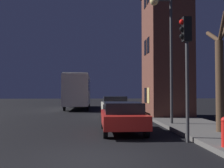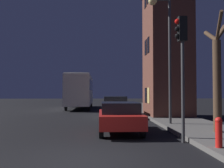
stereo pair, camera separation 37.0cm
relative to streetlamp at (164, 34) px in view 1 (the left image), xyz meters
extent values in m
plane|color=black|center=(-3.69, -6.11, -4.92)|extent=(120.00, 120.00, 0.00)
cube|color=brown|center=(1.51, 4.82, -0.20)|extent=(2.82, 3.96, 9.09)
cube|color=#F2D172|center=(0.08, 4.32, -3.34)|extent=(0.03, 0.70, 1.10)
cube|color=black|center=(0.08, 5.31, -3.34)|extent=(0.03, 0.70, 1.10)
cube|color=black|center=(0.08, 4.32, 0.20)|extent=(0.03, 0.70, 1.10)
cube|color=black|center=(0.08, 5.31, 0.20)|extent=(0.03, 0.70, 1.10)
cube|color=black|center=(0.08, 5.31, 3.74)|extent=(0.03, 0.70, 1.10)
cylinder|color=#38383A|center=(0.39, 0.00, -1.42)|extent=(0.14, 0.14, 6.64)
cylinder|color=#38383A|center=(-0.06, 0.00, 1.79)|extent=(0.90, 0.09, 0.09)
sphere|color=#F9E08C|center=(-0.51, 0.00, 1.74)|extent=(0.46, 0.46, 0.46)
cylinder|color=#38383A|center=(-0.28, -4.04, -3.08)|extent=(0.12, 0.12, 3.69)
cube|color=black|center=(-0.28, -4.04, -0.78)|extent=(0.30, 0.24, 0.90)
sphere|color=red|center=(-0.46, -4.04, -0.51)|extent=(0.20, 0.20, 0.20)
sphere|color=black|center=(-0.46, -4.04, -0.78)|extent=(0.20, 0.20, 0.20)
sphere|color=black|center=(-0.46, -4.04, -1.05)|extent=(0.20, 0.20, 0.20)
cylinder|color=#473323|center=(1.58, -2.82, -2.84)|extent=(0.34, 0.34, 3.81)
cylinder|color=#473323|center=(1.54, -2.38, -0.67)|extent=(0.27, 0.99, 0.69)
cylinder|color=#473323|center=(1.87, -2.58, -0.57)|extent=(0.78, 0.68, 0.84)
cylinder|color=#473323|center=(1.42, -3.36, -0.48)|extent=(0.45, 1.19, 1.00)
cube|color=beige|center=(-5.46, 14.28, -2.94)|extent=(2.41, 9.29, 3.00)
cube|color=black|center=(-5.46, 14.28, -2.40)|extent=(2.43, 8.55, 1.08)
cube|color=#B2B2B2|center=(-5.46, 14.28, -1.37)|extent=(2.29, 8.83, 0.12)
cylinder|color=black|center=(-4.35, 17.30, -4.44)|extent=(0.18, 0.96, 0.96)
cylinder|color=black|center=(-6.58, 17.30, -4.44)|extent=(0.18, 0.96, 0.96)
cylinder|color=black|center=(-4.35, 11.26, -4.44)|extent=(0.18, 0.96, 0.96)
cylinder|color=black|center=(-6.58, 11.26, -4.44)|extent=(0.18, 0.96, 0.96)
cube|color=#B21E19|center=(-2.42, -1.71, -4.29)|extent=(1.82, 4.00, 0.56)
cube|color=black|center=(-2.42, -1.91, -3.78)|extent=(1.61, 2.08, 0.46)
cylinder|color=black|center=(-1.59, -0.41, -4.57)|extent=(0.18, 0.69, 0.69)
cylinder|color=black|center=(-3.24, -0.41, -4.57)|extent=(0.18, 0.69, 0.69)
cylinder|color=black|center=(-1.59, -3.01, -4.57)|extent=(0.18, 0.69, 0.69)
cylinder|color=black|center=(-3.24, -3.01, -4.57)|extent=(0.18, 0.69, 0.69)
cube|color=beige|center=(-2.22, 5.58, -4.24)|extent=(1.83, 4.68, 0.68)
cube|color=black|center=(-2.22, 5.34, -3.66)|extent=(1.61, 2.44, 0.49)
cylinder|color=black|center=(-1.40, 7.10, -4.58)|extent=(0.18, 0.67, 0.67)
cylinder|color=black|center=(-3.04, 7.10, -4.58)|extent=(0.18, 0.67, 0.67)
cylinder|color=black|center=(-1.40, 4.05, -4.58)|extent=(0.18, 0.67, 0.67)
cylinder|color=black|center=(-3.04, 4.05, -4.58)|extent=(0.18, 0.67, 0.67)
camera|label=1|loc=(-3.65, -12.93, -3.08)|focal=40.00mm
camera|label=2|loc=(-3.28, -12.95, -3.08)|focal=40.00mm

